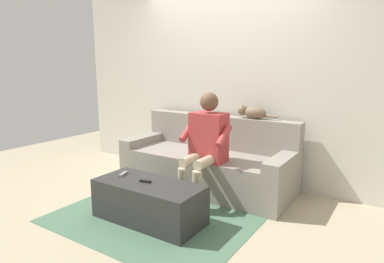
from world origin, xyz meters
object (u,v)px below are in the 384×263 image
cat_on_backrest (252,112)px  remote_gray (123,174)px  person_solo_seated (206,141)px  remote_black (145,181)px  couch (208,163)px  coffee_table (149,202)px

cat_on_backrest → remote_gray: 1.71m
person_solo_seated → remote_black: bearing=71.4°
couch → remote_gray: (0.37, 1.11, 0.10)m
remote_black → remote_gray: same height
couch → remote_gray: bearing=71.7°
coffee_table → person_solo_seated: size_ratio=0.89×
coffee_table → remote_black: bearing=13.4°
couch → coffee_table: (0.00, 1.15, -0.11)m
coffee_table → remote_gray: 0.42m
couch → cat_on_backrest: 0.83m
coffee_table → cat_on_backrest: (-0.45, -1.43, 0.76)m
coffee_table → couch: bearing=-90.0°
couch → remote_gray: size_ratio=14.75×
couch → person_solo_seated: 0.61m
couch → remote_black: 1.16m
coffee_table → remote_black: 0.21m
couch → remote_black: (0.03, 1.15, 0.10)m
coffee_table → cat_on_backrest: size_ratio=2.12×
couch → remote_black: bearing=88.4°
remote_black → remote_gray: bearing=-19.6°
remote_black → couch: bearing=-104.4°
coffee_table → cat_on_backrest: 1.67m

